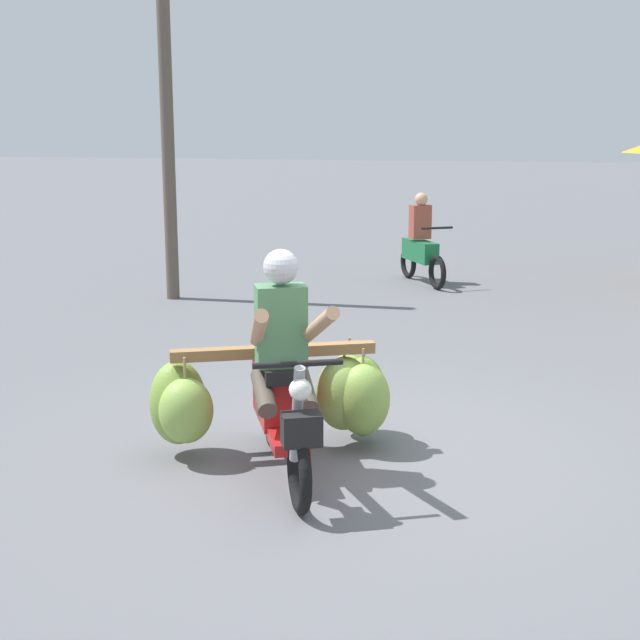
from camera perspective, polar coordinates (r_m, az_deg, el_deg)
ground_plane at (r=6.52m, az=1.91°, el=-9.07°), size 120.00×120.00×0.00m
motorbike_main_loaded at (r=6.45m, az=-1.85°, el=-4.64°), size 1.83×1.97×1.58m
motorbike_distant_ahead_left at (r=13.84m, az=6.52°, el=4.71°), size 0.95×1.42×1.40m
utility_pole at (r=12.53m, az=-9.86°, el=13.23°), size 0.18×0.18×5.23m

